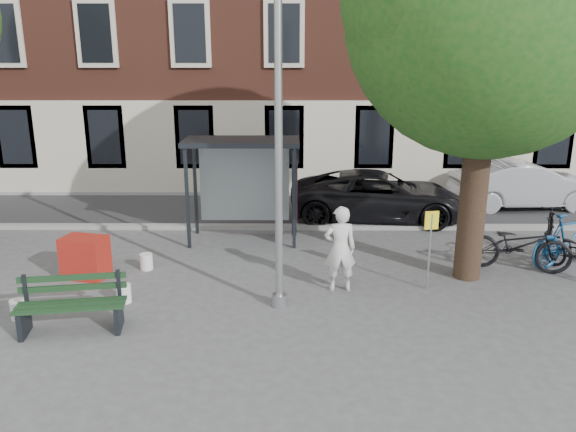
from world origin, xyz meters
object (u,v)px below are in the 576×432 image
at_px(car_dark, 379,196).
at_px(red_stand, 85,257).
at_px(bus_shelter, 258,166).
at_px(painter, 340,249).
at_px(notice_sign, 431,236).
at_px(car_silver, 524,185).
at_px(bench, 72,307).
at_px(bike_a, 518,245).
at_px(bike_b, 569,240).
at_px(lamppost, 279,161).
at_px(bike_d, 550,230).

bearing_deg(car_dark, red_stand, 128.22).
height_order(bus_shelter, painter, bus_shelter).
bearing_deg(notice_sign, car_silver, 45.87).
bearing_deg(bench, notice_sign, 6.74).
distance_m(bike_a, bike_b, 1.28).
bearing_deg(lamppost, painter, 33.45).
xyz_separation_m(lamppost, car_dark, (2.77, 6.00, -2.08)).
distance_m(bike_b, car_silver, 5.28).
distance_m(bench, car_dark, 9.42).
distance_m(car_dark, notice_sign, 5.18).
relative_size(bench, bike_b, 0.91).
bearing_deg(bike_b, lamppost, 86.36).
xyz_separation_m(painter, red_stand, (-5.37, 0.66, -0.43)).
bearing_deg(car_silver, car_dark, 102.01).
relative_size(painter, car_silver, 0.39).
height_order(painter, bike_a, painter).
xyz_separation_m(bike_a, notice_sign, (-2.21, -1.07, 0.55)).
bearing_deg(bus_shelter, bike_a, -20.67).
bearing_deg(bike_a, bench, 124.00).
bearing_deg(notice_sign, painter, 172.17).
bearing_deg(bike_d, bus_shelter, 16.31).
xyz_separation_m(bench, bike_d, (10.05, 4.19, 0.10)).
xyz_separation_m(bike_b, red_stand, (-10.63, -0.72, -0.17)).
bearing_deg(red_stand, bike_d, 9.32).
distance_m(bench, bike_b, 10.49).
xyz_separation_m(car_dark, notice_sign, (0.23, -5.16, 0.44)).
distance_m(bike_a, bike_d, 1.82).
relative_size(lamppost, car_dark, 1.20).
relative_size(bike_a, bike_b, 1.08).
bearing_deg(red_stand, bus_shelter, 36.70).
height_order(bench, bike_d, bike_d).
bearing_deg(car_silver, bus_shelter, 107.95).
distance_m(bike_b, notice_sign, 3.74).
bearing_deg(red_stand, bench, -75.58).
height_order(bus_shelter, bike_d, bus_shelter).
relative_size(bike_b, car_dark, 0.41).
relative_size(bike_a, bike_d, 1.26).
bearing_deg(red_stand, notice_sign, -4.86).
xyz_separation_m(lamppost, bike_b, (6.46, 2.17, -2.16)).
bearing_deg(car_silver, red_stand, 112.99).
bearing_deg(bus_shelter, painter, -61.37).
distance_m(lamppost, bike_a, 5.97).
bearing_deg(red_stand, bike_a, 2.81).
bearing_deg(red_stand, car_silver, 26.74).
xyz_separation_m(painter, car_dark, (1.57, 5.21, -0.17)).
bearing_deg(painter, bench, 15.79).
distance_m(bench, bike_a, 9.23).
distance_m(bike_b, bike_d, 1.04).
xyz_separation_m(bus_shelter, bike_b, (7.07, -1.94, -1.29)).
bearing_deg(lamppost, bike_d, 26.21).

